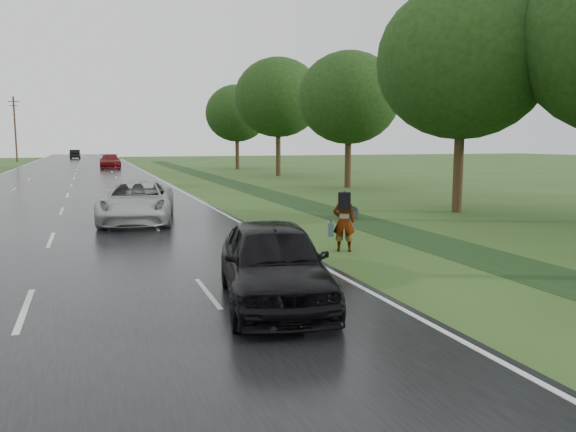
# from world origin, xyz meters

# --- Properties ---
(ground) EXTENTS (220.00, 220.00, 0.00)m
(ground) POSITION_xyz_m (0.00, 0.00, 0.00)
(ground) COLOR #2E4C1B
(ground) RESTS_ON ground
(road) EXTENTS (14.00, 180.00, 0.04)m
(road) POSITION_xyz_m (0.00, 45.00, 0.02)
(road) COLOR black
(road) RESTS_ON ground
(edge_stripe_east) EXTENTS (0.12, 180.00, 0.01)m
(edge_stripe_east) POSITION_xyz_m (6.75, 45.00, 0.04)
(edge_stripe_east) COLOR silver
(edge_stripe_east) RESTS_ON road
(center_line) EXTENTS (0.12, 180.00, 0.01)m
(center_line) POSITION_xyz_m (0.00, 45.00, 0.04)
(center_line) COLOR silver
(center_line) RESTS_ON road
(drainage_ditch) EXTENTS (2.20, 120.00, 0.56)m
(drainage_ditch) POSITION_xyz_m (11.50, 18.71, 0.04)
(drainage_ditch) COLOR black
(drainage_ditch) RESTS_ON ground
(utility_pole_distant) EXTENTS (1.60, 0.26, 10.00)m
(utility_pole_distant) POSITION_xyz_m (-9.20, 85.00, 5.20)
(utility_pole_distant) COLOR #372B16
(utility_pole_distant) RESTS_ON ground
(tree_east_b) EXTENTS (7.60, 7.60, 10.11)m
(tree_east_b) POSITION_xyz_m (17.00, 10.00, 6.68)
(tree_east_b) COLOR #372B16
(tree_east_b) RESTS_ON ground
(tree_east_c) EXTENTS (7.00, 7.00, 9.29)m
(tree_east_c) POSITION_xyz_m (18.20, 24.00, 6.14)
(tree_east_c) COLOR #372B16
(tree_east_c) RESTS_ON ground
(tree_east_d) EXTENTS (8.00, 8.00, 10.76)m
(tree_east_d) POSITION_xyz_m (17.80, 38.00, 7.15)
(tree_east_d) COLOR #372B16
(tree_east_d) RESTS_ON ground
(tree_east_f) EXTENTS (7.20, 7.20, 9.62)m
(tree_east_f) POSITION_xyz_m (17.50, 52.00, 6.37)
(tree_east_f) COLOR #372B16
(tree_east_f) RESTS_ON ground
(pedestrian) EXTENTS (0.86, 0.91, 1.77)m
(pedestrian) POSITION_xyz_m (8.17, 3.33, 0.91)
(pedestrian) COLOR #A5998C
(pedestrian) RESTS_ON ground
(white_pickup) EXTENTS (3.56, 6.14, 1.61)m
(white_pickup) POSITION_xyz_m (3.00, 11.29, 0.84)
(white_pickup) COLOR #BABABA
(white_pickup) RESTS_ON road
(dark_sedan) EXTENTS (2.73, 5.07, 1.64)m
(dark_sedan) POSITION_xyz_m (4.58, -1.16, 0.86)
(dark_sedan) COLOR black
(dark_sedan) RESTS_ON road
(far_car_red) EXTENTS (2.43, 5.80, 1.67)m
(far_car_red) POSITION_xyz_m (3.61, 57.29, 0.88)
(far_car_red) COLOR maroon
(far_car_red) RESTS_ON road
(far_car_dark) EXTENTS (1.80, 4.99, 1.64)m
(far_car_dark) POSITION_xyz_m (-1.00, 98.15, 0.86)
(far_car_dark) COLOR black
(far_car_dark) RESTS_ON road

